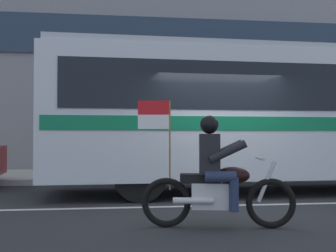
# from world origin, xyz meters

# --- Properties ---
(ground_plane) EXTENTS (60.00, 60.00, 0.00)m
(ground_plane) POSITION_xyz_m (0.00, 0.00, 0.00)
(ground_plane) COLOR #2B2B2D
(sidewalk_curb) EXTENTS (28.00, 3.80, 0.15)m
(sidewalk_curb) POSITION_xyz_m (0.00, 5.10, 0.07)
(sidewalk_curb) COLOR #B7B2A8
(sidewalk_curb) RESTS_ON ground_plane
(lane_center_stripe) EXTENTS (26.60, 0.14, 0.01)m
(lane_center_stripe) POSITION_xyz_m (0.00, -0.60, 0.00)
(lane_center_stripe) COLOR silver
(lane_center_stripe) RESTS_ON ground_plane
(transit_bus) EXTENTS (10.68, 2.93, 3.22)m
(transit_bus) POSITION_xyz_m (1.70, 1.19, 1.88)
(transit_bus) COLOR silver
(transit_bus) RESTS_ON ground_plane
(motorcycle_with_rider) EXTENTS (2.17, 0.71, 1.78)m
(motorcycle_with_rider) POSITION_xyz_m (-0.68, -2.46, 0.67)
(motorcycle_with_rider) COLOR black
(motorcycle_with_rider) RESTS_ON ground_plane
(fire_hydrant) EXTENTS (0.22, 0.30, 0.75)m
(fire_hydrant) POSITION_xyz_m (0.24, 4.39, 0.52)
(fire_hydrant) COLOR red
(fire_hydrant) RESTS_ON sidewalk_curb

